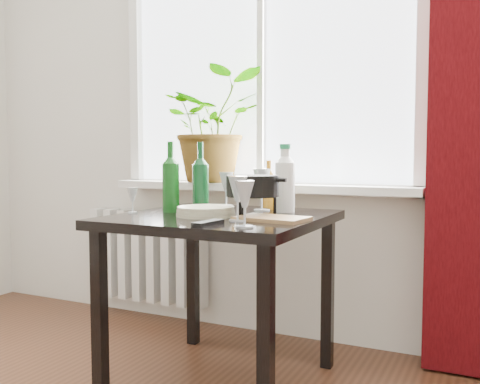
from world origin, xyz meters
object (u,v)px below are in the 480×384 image
at_px(table, 222,236).
at_px(wineglass_back_center, 262,189).
at_px(cleaning_bottle, 285,177).
at_px(wineglass_front_left, 132,200).
at_px(radiator, 147,256).
at_px(wineglass_far_right, 245,203).
at_px(wine_bottle_left, 171,176).
at_px(tv_remote, 208,223).
at_px(wineglass_back_left, 226,189).
at_px(cutting_board, 272,218).
at_px(fondue_pot, 253,196).
at_px(wine_bottle_right, 201,176).
at_px(potted_plant, 214,126).
at_px(wineglass_front_right, 238,198).
at_px(plate_stack, 206,211).
at_px(bottle_amber, 269,185).

height_order(table, wineglass_back_center, wineglass_back_center).
relative_size(cleaning_bottle, wineglass_front_left, 2.73).
distance_m(radiator, wineglass_far_right, 1.53).
distance_m(wine_bottle_left, wineglass_back_center, 0.42).
bearing_deg(wineglass_far_right, tv_remote, -177.57).
distance_m(wineglass_back_left, cutting_board, 0.63).
bearing_deg(fondue_pot, wineglass_back_center, 93.88).
bearing_deg(wine_bottle_left, fondue_pot, 1.86).
xyz_separation_m(wine_bottle_right, wineglass_back_center, (0.25, 0.13, -0.06)).
bearing_deg(cleaning_bottle, radiator, 158.89).
relative_size(potted_plant, cutting_board, 2.26).
bearing_deg(wineglass_front_left, cutting_board, 2.56).
distance_m(wineglass_front_right, plate_stack, 0.22).
xyz_separation_m(potted_plant, fondue_pot, (0.51, -0.60, -0.33)).
height_order(tv_remote, cutting_board, tv_remote).
bearing_deg(fondue_pot, bottle_amber, 89.65).
xyz_separation_m(bottle_amber, fondue_pot, (0.05, -0.29, -0.03)).
height_order(wineglass_front_left, fondue_pot, fondue_pot).
distance_m(potted_plant, bottle_amber, 0.63).
bearing_deg(wineglass_front_right, wineglass_front_left, 174.79).
relative_size(bottle_amber, tv_remote, 1.54).
relative_size(table, wineglass_back_left, 4.86).
relative_size(wineglass_far_right, wineglass_back_left, 0.98).
bearing_deg(wineglass_back_left, fondue_pot, -48.73).
relative_size(plate_stack, fondue_pot, 0.98).
relative_size(table, wineglass_back_center, 4.24).
relative_size(table, cutting_board, 3.10).
bearing_deg(bottle_amber, wineglass_front_right, -81.79).
bearing_deg(wineglass_far_right, plate_stack, 140.66).
xyz_separation_m(wineglass_back_center, cutting_board, (0.18, -0.32, -0.09)).
bearing_deg(wine_bottle_left, table, -0.49).
xyz_separation_m(wine_bottle_right, cutting_board, (0.43, -0.19, -0.15)).
distance_m(wine_bottle_left, wineglass_far_right, 0.62).
height_order(wineglass_back_left, plate_stack, wineglass_back_left).
height_order(cleaning_bottle, fondue_pot, cleaning_bottle).
relative_size(table, wine_bottle_right, 2.67).
bearing_deg(wineglass_front_left, tv_remote, -22.66).
height_order(wineglass_far_right, cutting_board, wineglass_far_right).
distance_m(fondue_pot, tv_remote, 0.35).
relative_size(wineglass_back_left, plate_stack, 0.70).
relative_size(radiator, wine_bottle_right, 2.51).
xyz_separation_m(wine_bottle_left, cleaning_bottle, (0.46, 0.22, -0.00)).
distance_m(potted_plant, wineglass_front_left, 0.81).
bearing_deg(wineglass_front_left, fondue_pot, 14.12).
relative_size(tv_remote, cutting_board, 0.55).
xyz_separation_m(wine_bottle_right, plate_stack, (0.13, -0.17, -0.14)).
bearing_deg(wine_bottle_left, wineglass_back_left, 75.73).
xyz_separation_m(wineglass_back_left, wineglass_front_left, (-0.22, -0.48, -0.03)).
relative_size(wineglass_back_left, fondue_pot, 0.69).
distance_m(wineglass_back_center, cutting_board, 0.38).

